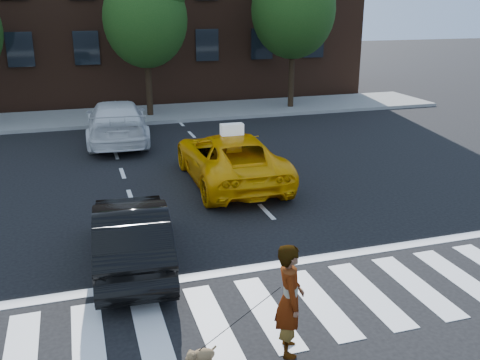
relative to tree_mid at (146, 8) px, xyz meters
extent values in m
plane|color=black|center=(-0.53, -17.00, -4.85)|extent=(120.00, 120.00, 0.00)
cube|color=silver|center=(-0.53, -17.00, -4.85)|extent=(13.00, 2.40, 0.01)
cube|color=silver|center=(-0.53, -15.40, -4.85)|extent=(12.00, 0.30, 0.01)
cube|color=slate|center=(-0.53, 0.50, -4.78)|extent=(30.00, 4.00, 0.15)
cylinder|color=black|center=(-0.03, 0.00, -3.08)|extent=(0.28, 0.28, 3.55)
ellipsoid|color=#13390F|center=(-0.03, 0.00, -0.45)|extent=(3.69, 3.69, 4.25)
cylinder|color=black|center=(6.97, 0.00, -2.93)|extent=(0.28, 0.28, 3.85)
ellipsoid|color=#13390F|center=(6.97, 0.00, -0.08)|extent=(4.00, 4.00, 4.60)
imported|color=#EC9F04|center=(0.87, -10.00, -4.11)|extent=(2.56, 5.39, 1.49)
imported|color=black|center=(-2.53, -14.50, -4.18)|extent=(1.71, 4.19, 1.35)
imported|color=silver|center=(-1.89, -4.09, -4.06)|extent=(2.58, 5.61, 1.59)
imported|color=#999999|center=(-0.60, -18.10, -3.96)|extent=(0.58, 0.74, 1.79)
ellipsoid|color=#95754B|center=(-1.93, -18.02, -4.69)|extent=(0.40, 0.26, 0.20)
sphere|color=#95754B|center=(-2.10, -18.06, -4.64)|extent=(0.18, 0.18, 0.15)
sphere|color=#95754B|center=(-2.17, -18.07, -4.66)|extent=(0.08, 0.08, 0.07)
cylinder|color=#95754B|center=(-1.76, -17.99, -4.64)|extent=(0.11, 0.05, 0.09)
sphere|color=#95754B|center=(-2.11, -18.01, -4.59)|extent=(0.06, 0.06, 0.05)
sphere|color=#95754B|center=(-2.09, -18.11, -4.59)|extent=(0.06, 0.06, 0.05)
cylinder|color=#95754B|center=(-1.83, -17.96, -4.80)|extent=(0.05, 0.05, 0.10)
cube|color=white|center=(0.87, -10.20, -3.21)|extent=(0.65, 0.29, 0.32)
camera|label=1|loc=(-3.40, -24.53, 0.26)|focal=40.00mm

